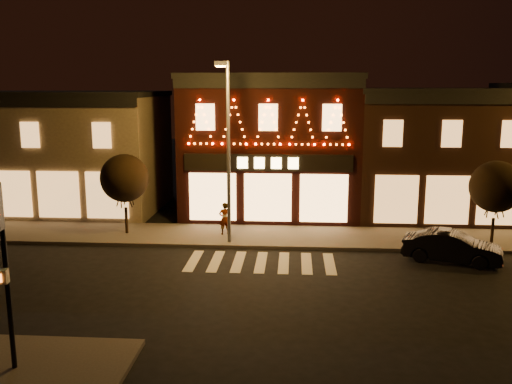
# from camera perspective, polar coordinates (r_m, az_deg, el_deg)

# --- Properties ---
(ground) EXTENTS (120.00, 120.00, 0.00)m
(ground) POSITION_cam_1_polar(r_m,az_deg,el_deg) (20.63, -0.18, -10.77)
(ground) COLOR black
(ground) RESTS_ON ground
(sidewalk_far) EXTENTS (44.00, 4.00, 0.15)m
(sidewalk_far) POSITION_cam_1_polar(r_m,az_deg,el_deg) (28.15, 5.10, -4.67)
(sidewalk_far) COLOR #47423D
(sidewalk_far) RESTS_ON ground
(building_left) EXTENTS (12.20, 8.28, 7.30)m
(building_left) POSITION_cam_1_polar(r_m,az_deg,el_deg) (36.32, -19.42, 4.06)
(building_left) COLOR #716150
(building_left) RESTS_ON ground
(building_pulp) EXTENTS (10.20, 8.34, 8.30)m
(building_pulp) POSITION_cam_1_polar(r_m,az_deg,el_deg) (33.29, 1.59, 4.98)
(building_pulp) COLOR black
(building_pulp) RESTS_ON ground
(building_right_a) EXTENTS (9.20, 8.28, 7.50)m
(building_right_a) POSITION_cam_1_polar(r_m,az_deg,el_deg) (34.29, 17.70, 3.96)
(building_right_a) COLOR #321B11
(building_right_a) RESTS_ON ground
(streetlamp_mid) EXTENTS (0.55, 1.97, 8.59)m
(streetlamp_mid) POSITION_cam_1_polar(r_m,az_deg,el_deg) (25.76, -2.99, 5.50)
(streetlamp_mid) COLOR #59595E
(streetlamp_mid) RESTS_ON sidewalk_far
(tree_left) EXTENTS (2.45, 2.45, 4.10)m
(tree_left) POSITION_cam_1_polar(r_m,az_deg,el_deg) (28.70, -13.47, 1.40)
(tree_left) COLOR black
(tree_left) RESTS_ON sidewalk_far
(tree_right) EXTENTS (2.43, 2.43, 4.07)m
(tree_right) POSITION_cam_1_polar(r_m,az_deg,el_deg) (28.04, 23.62, 0.51)
(tree_right) COLOR black
(tree_right) RESTS_ON sidewalk_far
(dark_sedan) EXTENTS (4.42, 2.73, 1.37)m
(dark_sedan) POSITION_cam_1_polar(r_m,az_deg,el_deg) (25.71, 19.64, -5.38)
(dark_sedan) COLOR black
(dark_sedan) RESTS_ON ground
(pedestrian) EXTENTS (0.71, 0.60, 1.64)m
(pedestrian) POSITION_cam_1_polar(r_m,az_deg,el_deg) (28.14, -3.27, -2.75)
(pedestrian) COLOR gray
(pedestrian) RESTS_ON sidewalk_far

